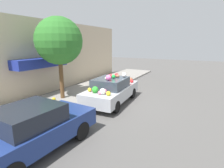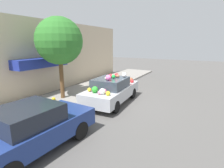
# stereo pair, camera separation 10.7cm
# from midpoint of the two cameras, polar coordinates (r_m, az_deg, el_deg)

# --- Properties ---
(ground_plane) EXTENTS (60.00, 60.00, 0.00)m
(ground_plane) POSITION_cam_midpoint_polar(r_m,az_deg,el_deg) (10.21, 0.11, -5.97)
(ground_plane) COLOR #565451
(sidewalk_curb) EXTENTS (24.00, 3.20, 0.14)m
(sidewalk_curb) POSITION_cam_midpoint_polar(r_m,az_deg,el_deg) (11.66, -11.62, -3.43)
(sidewalk_curb) COLOR gray
(sidewalk_curb) RESTS_ON ground
(building_facade) EXTENTS (18.00, 1.20, 4.86)m
(building_facade) POSITION_cam_midpoint_polar(r_m,az_deg,el_deg) (12.74, -20.01, 8.20)
(building_facade) COLOR #C6B293
(building_facade) RESTS_ON ground
(street_tree) EXTENTS (2.66, 2.66, 4.66)m
(street_tree) POSITION_cam_midpoint_polar(r_m,az_deg,el_deg) (10.52, -16.57, 13.25)
(street_tree) COLOR brown
(street_tree) RESTS_ON sidewalk_curb
(fire_hydrant) EXTENTS (0.20, 0.20, 0.70)m
(fire_hydrant) POSITION_cam_midpoint_polar(r_m,az_deg,el_deg) (8.88, -18.08, -6.33)
(fire_hydrant) COLOR gold
(fire_hydrant) RESTS_ON sidewalk_curb
(art_car) EXTENTS (4.45, 2.11, 1.75)m
(art_car) POSITION_cam_midpoint_polar(r_m,az_deg,el_deg) (9.93, 0.26, -1.86)
(art_car) COLOR #B7BABF
(art_car) RESTS_ON ground
(parked_car_plain) EXTENTS (4.12, 2.06, 1.49)m
(parked_car_plain) POSITION_cam_midpoint_polar(r_m,az_deg,el_deg) (6.17, -24.29, -12.84)
(parked_car_plain) COLOR navy
(parked_car_plain) RESTS_ON ground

